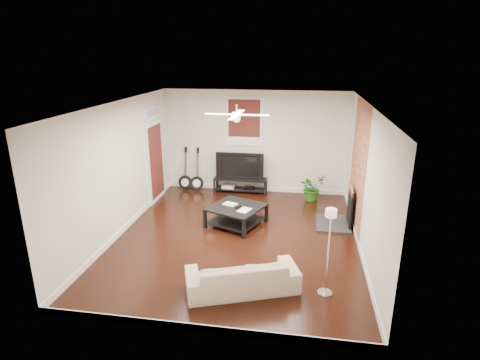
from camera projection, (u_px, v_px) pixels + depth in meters
The scene contains 14 objects.
room at pixel (237, 174), 7.87m from camera, with size 5.01×6.01×2.81m.
brick_accent at pixel (358, 166), 8.43m from camera, with size 0.02×2.20×2.80m, color brown.
fireplace at pixel (341, 206), 8.77m from camera, with size 0.80×1.10×0.92m, color black.
window_back at pixel (244, 122), 10.53m from camera, with size 1.00×0.06×1.30m, color #37120F.
door_left at pixel (155, 154), 10.08m from camera, with size 0.08×1.00×2.50m, color white.
tv_stand at pixel (240, 185), 10.91m from camera, with size 1.46×0.39×0.41m, color black.
tv at pixel (240, 165), 10.75m from camera, with size 1.31×0.17×0.75m, color black.
coffee_table at pixel (236, 215), 8.84m from camera, with size 1.08×1.08×0.45m, color black.
sofa at pixel (242, 275), 6.40m from camera, with size 1.83×0.71×0.53m, color #C3AD92.
floor_lamp at pixel (328, 253), 6.14m from camera, with size 0.25×0.25×1.49m, color white, non-canonical shape.
potted_plant at pixel (312, 187), 10.25m from camera, with size 0.65×0.57×0.73m, color #24611B.
guitar_left at pixel (185, 169), 10.99m from camera, with size 0.38×0.27×1.23m, color black, non-canonical shape.
guitar_right at pixel (196, 170), 10.91m from camera, with size 0.38×0.27×1.23m, color black, non-canonical shape.
ceiling_fan at pixel (237, 115), 7.50m from camera, with size 1.24×1.24×0.32m, color white, non-canonical shape.
Camera 1 is at (1.27, -7.41, 3.74)m, focal length 29.28 mm.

